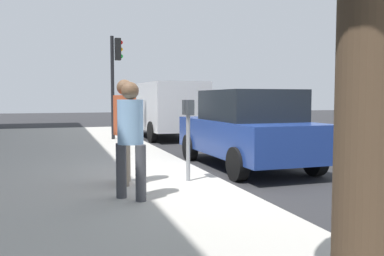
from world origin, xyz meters
TOP-DOWN VIEW (x-y plane):
  - ground_plane at (0.00, 0.00)m, footprint 80.00×80.00m
  - sidewalk_slab at (0.00, 3.00)m, footprint 28.00×6.00m
  - parking_meter at (-0.39, 0.62)m, footprint 0.36×0.12m
  - pedestrian_at_meter at (-0.29, 1.69)m, footprint 0.52×0.38m
  - pedestrian_bystander at (-1.40, 1.79)m, footprint 0.43×0.38m
  - parked_sedan_near at (1.39, -1.35)m, footprint 4.43×2.02m
  - parked_van_far at (9.05, -1.35)m, footprint 5.27×2.26m
  - traffic_signal at (7.53, 0.80)m, footprint 0.24×0.44m

SIDE VIEW (x-z plane):
  - ground_plane at x=0.00m, z-range 0.00..0.00m
  - sidewalk_slab at x=0.00m, z-range 0.00..0.15m
  - parked_sedan_near at x=1.39m, z-range 0.01..1.78m
  - pedestrian_bystander at x=-1.40m, z-range 0.28..1.95m
  - parking_meter at x=-0.39m, z-range 0.46..1.87m
  - pedestrian_at_meter at x=-0.29m, z-range 0.30..2.05m
  - parked_van_far at x=9.05m, z-range 0.17..2.35m
  - traffic_signal at x=7.53m, z-range 0.78..4.38m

